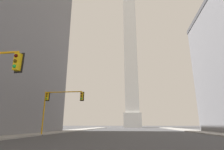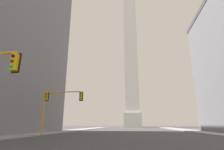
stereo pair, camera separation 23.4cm
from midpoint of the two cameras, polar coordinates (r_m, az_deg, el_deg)
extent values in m
cube|color=gray|center=(35.12, -19.51, -17.24)|extent=(5.00, 103.56, 0.15)
cube|color=gray|center=(34.21, 31.00, -16.01)|extent=(5.00, 103.56, 0.15)
cube|color=silver|center=(86.85, 6.71, -14.45)|extent=(8.32, 8.32, 6.75)
cube|color=silver|center=(95.00, 6.00, 8.22)|extent=(6.66, 6.66, 66.52)
cube|color=#E5B20F|center=(12.36, -28.97, 3.75)|extent=(0.36, 0.36, 1.10)
cube|color=black|center=(12.49, -28.44, 3.49)|extent=(0.58, 0.07, 1.32)
sphere|color=#410907|center=(12.33, -29.32, 5.52)|extent=(0.22, 0.22, 0.22)
sphere|color=#483506|center=(12.23, -29.53, 4.03)|extent=(0.22, 0.22, 0.22)
sphere|color=green|center=(12.13, -29.75, 2.51)|extent=(0.22, 0.22, 0.22)
cylinder|color=orange|center=(27.23, -21.66, -11.42)|extent=(0.18, 0.18, 6.09)
cylinder|color=#262626|center=(27.22, -22.32, -17.69)|extent=(0.40, 0.40, 0.10)
cube|color=#E5B20F|center=(27.33, -20.62, -6.56)|extent=(0.35, 0.35, 1.10)
cube|color=black|center=(27.49, -20.46, -6.63)|extent=(0.58, 0.05, 1.32)
sphere|color=#410907|center=(27.21, -20.72, -5.79)|extent=(0.22, 0.22, 0.22)
sphere|color=#483506|center=(27.16, -20.79, -6.49)|extent=(0.22, 0.22, 0.22)
sphere|color=green|center=(27.11, -20.86, -7.20)|extent=(0.22, 0.22, 0.22)
cylinder|color=orange|center=(26.38, -15.75, -5.35)|extent=(5.48, 0.14, 0.14)
sphere|color=orange|center=(27.56, -21.04, -5.32)|extent=(0.18, 0.18, 0.18)
cube|color=#E5B20F|center=(25.33, -10.10, -6.83)|extent=(0.35, 0.35, 1.10)
cube|color=black|center=(25.50, -10.00, -6.89)|extent=(0.58, 0.05, 1.32)
sphere|color=#410907|center=(25.21, -10.18, -5.99)|extent=(0.22, 0.22, 0.22)
sphere|color=#483506|center=(25.15, -10.21, -6.76)|extent=(0.22, 0.22, 0.22)
sphere|color=green|center=(25.10, -10.25, -7.53)|extent=(0.22, 0.22, 0.22)
camera|label=1|loc=(0.12, -90.11, 0.03)|focal=28.00mm
camera|label=2|loc=(0.12, 89.89, -0.03)|focal=28.00mm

